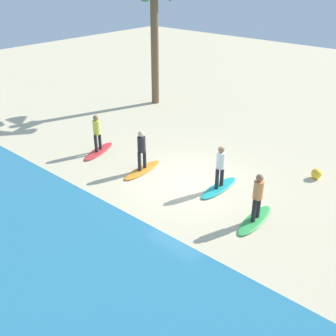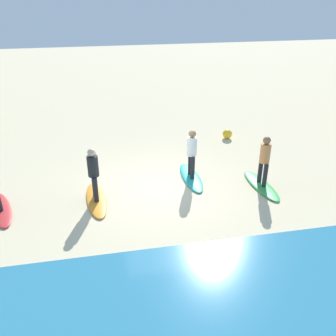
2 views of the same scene
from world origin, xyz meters
name	(u,v)px [view 2 (image 2 of 2)]	position (x,y,z in m)	size (l,w,h in m)	color
ground_plane	(160,188)	(0.00, 0.00, 0.00)	(60.00, 60.00, 0.00)	beige
surfboard_green	(261,185)	(-3.22, 0.52, 0.04)	(2.10, 0.56, 0.09)	green
surfer_green	(265,157)	(-3.22, 0.52, 1.04)	(0.32, 0.46, 1.64)	#232328
surfboard_teal	(191,177)	(-1.13, -0.43, 0.04)	(2.10, 0.56, 0.09)	teal
surfer_teal	(192,150)	(-1.13, -0.43, 1.04)	(0.32, 0.46, 1.64)	#232328
surfboard_orange	(96,200)	(2.02, 0.42, 0.04)	(2.10, 0.56, 0.09)	orange
surfer_orange	(93,171)	(2.02, 0.42, 1.04)	(0.32, 0.46, 1.64)	#232328
surfboard_red	(0,209)	(4.75, 0.40, 0.04)	(2.10, 0.56, 0.09)	red
beach_ball	(227,134)	(-3.50, -3.61, 0.20)	(0.40, 0.40, 0.40)	yellow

